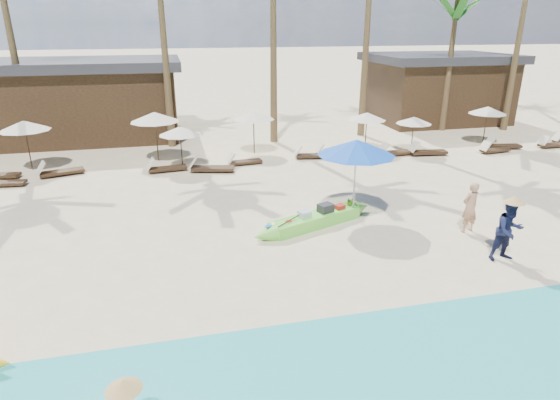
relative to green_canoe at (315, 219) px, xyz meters
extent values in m
plane|color=beige|center=(-0.90, -2.43, -0.22)|extent=(240.00, 240.00, 0.00)
cube|color=tan|center=(-0.90, -7.43, -0.22)|extent=(240.00, 4.50, 0.01)
cube|color=#6EE144|center=(0.00, -0.01, -0.03)|extent=(3.28, 1.79, 0.39)
cube|color=white|center=(0.00, -0.01, -0.01)|extent=(2.79, 1.46, 0.18)
cube|color=#262628|center=(0.38, 0.14, 0.26)|extent=(0.56, 0.50, 0.36)
cube|color=silver|center=(-0.40, -0.10, 0.22)|extent=(0.45, 0.42, 0.29)
cube|color=#AB2216|center=(0.93, 0.29, 0.19)|extent=(0.38, 0.35, 0.23)
cylinder|color=#AB2216|center=(-0.98, -0.32, 0.13)|extent=(0.23, 0.23, 0.09)
cylinder|color=#262628|center=(-1.18, -0.51, 0.12)|extent=(0.21, 0.21, 0.08)
sphere|color=tan|center=(-1.49, -0.57, 0.17)|extent=(0.18, 0.18, 0.18)
cylinder|color=yellow|center=(1.36, 0.60, 0.17)|extent=(0.14, 0.14, 0.18)
cylinder|color=yellow|center=(1.55, 0.68, 0.17)|extent=(0.14, 0.14, 0.18)
imported|color=tan|center=(4.50, -1.54, 0.60)|extent=(0.66, 0.50, 1.64)
imported|color=#15193A|center=(4.41, -3.42, 0.65)|extent=(0.85, 0.66, 1.75)
cylinder|color=#99999E|center=(1.42, 0.33, 1.09)|extent=(0.06, 0.06, 2.62)
cone|color=blue|center=(1.42, 0.33, 2.22)|extent=(2.51, 2.51, 0.51)
cylinder|color=#3A2717|center=(-10.47, 8.88, 0.85)|extent=(0.05, 0.05, 2.14)
cone|color=beige|center=(-10.47, 8.88, 1.77)|extent=(2.14, 2.14, 0.43)
cube|color=#3A2717|center=(-10.97, 6.63, -0.08)|extent=(1.63, 0.64, 0.11)
cylinder|color=#3A2717|center=(-4.97, 9.04, 0.91)|extent=(0.06, 0.06, 2.26)
cone|color=beige|center=(-4.97, 9.04, 1.88)|extent=(2.26, 2.26, 0.45)
cube|color=#3A2717|center=(-9.00, 7.65, -0.07)|extent=(1.86, 1.07, 0.13)
cube|color=beige|center=(-9.75, 7.42, 0.25)|extent=(0.55, 0.66, 0.52)
cube|color=#3A2717|center=(-4.57, 7.18, -0.08)|extent=(1.69, 0.72, 0.12)
cube|color=beige|center=(-5.29, 7.09, 0.21)|extent=(0.43, 0.57, 0.48)
cylinder|color=#3A2717|center=(-3.90, 7.45, 0.71)|extent=(0.05, 0.05, 1.87)
cone|color=beige|center=(-3.90, 7.45, 1.52)|extent=(1.87, 1.87, 0.37)
cube|color=#3A2717|center=(-2.63, 6.66, -0.06)|extent=(1.94, 1.01, 0.13)
cube|color=beige|center=(-3.43, 6.85, 0.27)|extent=(0.54, 0.68, 0.54)
cylinder|color=#3A2717|center=(-0.28, 9.34, 0.81)|extent=(0.05, 0.05, 2.07)
cone|color=beige|center=(-0.28, 9.34, 1.70)|extent=(2.07, 2.07, 0.41)
cube|color=#3A2717|center=(-1.05, 7.46, -0.09)|extent=(1.58, 0.66, 0.11)
cube|color=beige|center=(-1.72, 7.38, 0.18)|extent=(0.40, 0.53, 0.45)
cube|color=#3A2717|center=(2.30, 7.73, -0.08)|extent=(1.70, 0.80, 0.11)
cube|color=beige|center=(1.60, 7.85, 0.21)|extent=(0.45, 0.58, 0.48)
cylinder|color=#3A2717|center=(5.34, 8.50, 0.73)|extent=(0.05, 0.05, 1.91)
cone|color=beige|center=(5.34, 8.50, 1.56)|extent=(1.91, 1.91, 0.38)
cube|color=#3A2717|center=(3.50, 7.97, -0.07)|extent=(1.74, 0.62, 0.12)
cube|color=beige|center=(2.74, 8.00, 0.23)|extent=(0.41, 0.57, 0.50)
cube|color=#3A2717|center=(6.52, 7.29, -0.07)|extent=(1.76, 0.69, 0.12)
cube|color=beige|center=(5.76, 7.23, 0.23)|extent=(0.43, 0.59, 0.50)
cylinder|color=#3A2717|center=(7.51, 7.69, 0.66)|extent=(0.04, 0.04, 1.76)
cone|color=beige|center=(7.51, 7.69, 1.41)|extent=(1.76, 1.76, 0.35)
cube|color=#3A2717|center=(8.07, 6.96, -0.06)|extent=(1.85, 0.79, 0.13)
cube|color=beige|center=(7.29, 7.06, 0.25)|extent=(0.47, 0.62, 0.52)
cylinder|color=#3A2717|center=(12.22, 8.45, 0.75)|extent=(0.05, 0.05, 1.95)
cone|color=beige|center=(12.22, 8.45, 1.59)|extent=(1.95, 1.95, 0.39)
cube|color=#3A2717|center=(11.62, 6.62, -0.09)|extent=(1.59, 0.66, 0.11)
cube|color=beige|center=(10.94, 6.55, 0.19)|extent=(0.40, 0.54, 0.45)
cube|color=#3A2717|center=(12.55, 7.20, -0.07)|extent=(1.82, 0.86, 0.12)
cube|color=beige|center=(11.79, 7.33, 0.24)|extent=(0.48, 0.62, 0.51)
cube|color=#3A2717|center=(15.33, 6.85, -0.08)|extent=(1.65, 0.56, 0.12)
cube|color=beige|center=(14.61, 6.83, 0.21)|extent=(0.38, 0.54, 0.48)
cube|color=beige|center=(16.00, 7.39, 0.21)|extent=(0.43, 0.57, 0.47)
cone|color=brown|center=(-11.35, 12.65, 5.22)|extent=(0.40, 0.40, 10.89)
cone|color=brown|center=(-4.26, 11.84, 4.82)|extent=(0.40, 0.40, 10.08)
cone|color=brown|center=(1.24, 11.58, 5.41)|extent=(0.40, 0.40, 11.26)
cone|color=brown|center=(6.54, 11.95, 6.36)|extent=(0.40, 0.40, 13.16)
cone|color=brown|center=(11.93, 12.09, 3.81)|extent=(0.40, 0.40, 8.07)
cone|color=brown|center=(15.66, 11.25, 5.10)|extent=(0.40, 0.40, 10.64)
cube|color=#3A2717|center=(-8.90, 15.07, 1.68)|extent=(10.00, 6.00, 3.80)
cube|color=#2D2D33|center=(-8.90, 15.07, 3.83)|extent=(10.80, 6.60, 0.50)
cube|color=#3A2717|center=(13.10, 15.07, 1.68)|extent=(8.00, 6.00, 3.80)
cube|color=#2D2D33|center=(13.10, 15.07, 3.83)|extent=(8.80, 6.60, 0.50)
camera|label=1|loc=(-4.33, -13.23, 5.92)|focal=30.00mm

